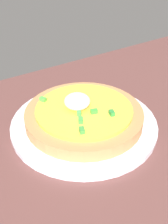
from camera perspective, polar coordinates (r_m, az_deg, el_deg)
The scene contains 3 objects.
dining_table at distance 44.42cm, azimuth 1.34°, elevation -12.01°, with size 125.77×74.12×2.77cm, color brown.
plate at distance 50.16cm, azimuth 0.00°, elevation -2.47°, with size 28.85×28.85×1.26cm, color white.
pizza at distance 48.85cm, azimuth -0.07°, elevation -0.41°, with size 23.09×23.09×5.87cm.
Camera 1 is at (17.81, 24.68, 33.74)cm, focal length 40.03 mm.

